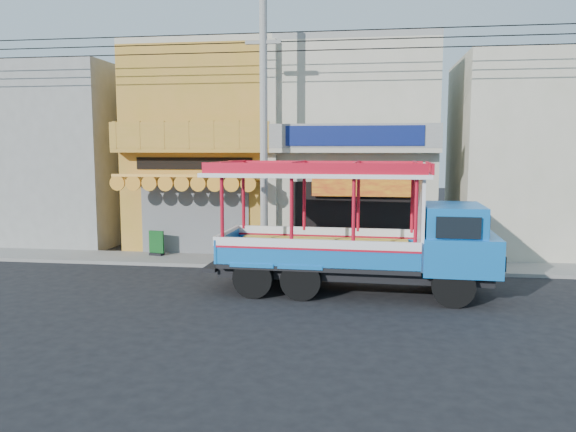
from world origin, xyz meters
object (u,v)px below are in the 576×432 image
Objects in this scene: potted_plant_a at (336,248)px; songthaew_truck at (373,231)px; utility_pole at (268,121)px; green_sign at (157,245)px; potted_plant_c at (424,247)px.

songthaew_truck is at bearing -119.94° from potted_plant_a.
utility_pole reaches higher than potted_plant_a.
utility_pole is 3.46× the size of songthaew_truck.
green_sign is 6.77m from potted_plant_a.
potted_plant_a is (-1.23, 3.64, -1.17)m from songthaew_truck.
potted_plant_a reaches higher than green_sign.
green_sign is at bearing 166.56° from utility_pole.
utility_pole is 27.62× the size of potted_plant_c.
potted_plant_a is at bearing -72.66° from potted_plant_c.
green_sign is (-7.98, 4.04, -1.29)m from songthaew_truck.
potted_plant_a is at bearing 16.24° from utility_pole.
potted_plant_c reaches higher than green_sign.
potted_plant_c is (9.85, 0.24, 0.12)m from green_sign.
potted_plant_c is (1.86, 4.28, -1.17)m from songthaew_truck.
green_sign is at bearing 153.16° from songthaew_truck.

